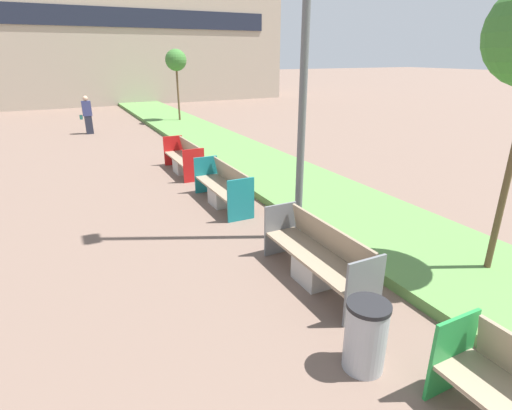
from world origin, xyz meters
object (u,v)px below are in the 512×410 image
(bench_teal_frame, at_px, (223,190))
(sapling_tree_far, at_px, (176,61))
(pedestrian_walking, at_px, (87,115))
(bench_red_frame, at_px, (184,161))
(litter_bin, at_px, (365,336))
(bench_grey_frame, at_px, (318,260))

(bench_teal_frame, distance_m, sapling_tree_far, 12.75)
(pedestrian_walking, bearing_deg, sapling_tree_far, 12.74)
(bench_teal_frame, xyz_separation_m, sapling_tree_far, (2.53, 12.20, 2.71))
(bench_red_frame, distance_m, sapling_tree_far, 9.81)
(bench_red_frame, relative_size, sapling_tree_far, 0.59)
(bench_red_frame, distance_m, litter_bin, 8.80)
(bench_red_frame, height_order, pedestrian_walking, pedestrian_walking)
(bench_grey_frame, distance_m, bench_teal_frame, 3.87)
(bench_red_frame, relative_size, pedestrian_walking, 1.28)
(bench_teal_frame, relative_size, litter_bin, 2.59)
(litter_bin, height_order, pedestrian_walking, pedestrian_walking)
(bench_teal_frame, height_order, sapling_tree_far, sapling_tree_far)
(bench_grey_frame, height_order, litter_bin, bench_grey_frame)
(bench_teal_frame, bearing_deg, bench_grey_frame, -89.99)
(bench_teal_frame, xyz_separation_m, pedestrian_walking, (-1.97, 11.18, 0.48))
(sapling_tree_far, bearing_deg, pedestrian_walking, -167.26)
(litter_bin, relative_size, sapling_tree_far, 0.23)
(litter_bin, distance_m, pedestrian_walking, 16.90)
(bench_teal_frame, bearing_deg, bench_red_frame, 90.01)
(bench_red_frame, xyz_separation_m, pedestrian_walking, (-1.97, 8.06, 0.48))
(bench_teal_frame, distance_m, pedestrian_walking, 11.36)
(sapling_tree_far, relative_size, pedestrian_walking, 2.18)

